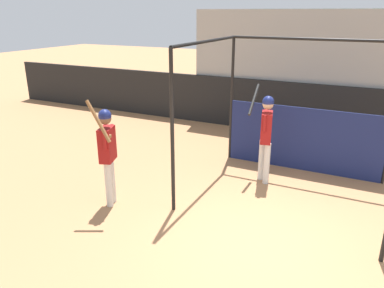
{
  "coord_description": "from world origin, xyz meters",
  "views": [
    {
      "loc": [
        1.29,
        -5.09,
        3.55
      ],
      "look_at": [
        -1.81,
        1.24,
        1.05
      ],
      "focal_mm": 35.0,
      "sensor_mm": 36.0,
      "label": 1
    }
  ],
  "objects": [
    {
      "name": "outfield_wall",
      "position": [
        0.0,
        6.15,
        0.79
      ],
      "size": [
        24.0,
        0.12,
        1.58
      ],
      "color": "black",
      "rests_on": "ground"
    },
    {
      "name": "player_waiting",
      "position": [
        -2.99,
        0.08,
        1.16
      ],
      "size": [
        0.54,
        0.64,
        2.13
      ],
      "rotation": [
        0.0,
        0.0,
        -1.24
      ],
      "color": "silver",
      "rests_on": "ground"
    },
    {
      "name": "player_batter",
      "position": [
        -0.63,
        2.41,
        1.18
      ],
      "size": [
        0.57,
        0.84,
        2.05
      ],
      "rotation": [
        0.0,
        0.0,
        1.81
      ],
      "color": "silver",
      "rests_on": "ground"
    },
    {
      "name": "ground_plane",
      "position": [
        0.0,
        0.0,
        0.0
      ],
      "size": [
        60.0,
        60.0,
        0.0
      ],
      "primitive_type": "plane",
      "color": "#A8754C"
    },
    {
      "name": "bleacher_section",
      "position": [
        0.0,
        8.21,
        1.83
      ],
      "size": [
        8.15,
        4.0,
        3.66
      ],
      "color": "#9E9E99",
      "rests_on": "ground"
    },
    {
      "name": "batting_cage",
      "position": [
        -0.01,
        2.94,
        1.26
      ],
      "size": [
        3.64,
        3.09,
        3.03
      ],
      "color": "black",
      "rests_on": "ground"
    }
  ]
}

